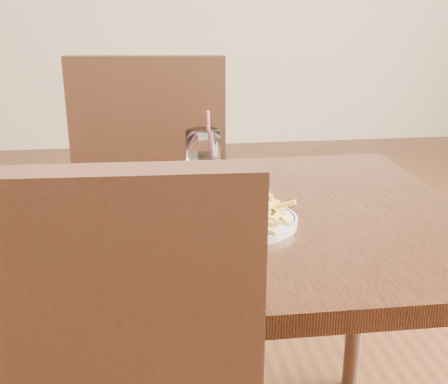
{
  "coord_description": "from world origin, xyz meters",
  "views": [
    {
      "loc": [
        -0.03,
        -1.07,
        1.17
      ],
      "look_at": [
        0.09,
        -0.07,
        0.82
      ],
      "focal_mm": 45.0,
      "sensor_mm": 36.0,
      "label": 1
    }
  ],
  "objects": [
    {
      "name": "table",
      "position": [
        0.0,
        0.0,
        0.67
      ],
      "size": [
        1.2,
        0.8,
        0.75
      ],
      "color": "black",
      "rests_on": "ground"
    },
    {
      "name": "cutlery",
      "position": [
        -0.26,
        -0.04,
        0.76
      ],
      "size": [
        0.16,
        0.12,
        0.01
      ],
      "color": "silver",
      "rests_on": "napkin"
    },
    {
      "name": "water_glass",
      "position": [
        0.08,
        0.19,
        0.81
      ],
      "size": [
        0.08,
        0.08,
        0.18
      ],
      "color": "white",
      "rests_on": "table"
    },
    {
      "name": "loaded_fries",
      "position": [
        0.09,
        -0.07,
        0.81
      ],
      "size": [
        0.24,
        0.2,
        0.07
      ],
      "color": "gold",
      "rests_on": "fries_plate"
    },
    {
      "name": "napkin",
      "position": [
        -0.26,
        -0.05,
        0.75
      ],
      "size": [
        0.21,
        0.17,
        0.01
      ],
      "primitive_type": "cube",
      "rotation": [
        0.0,
        0.0,
        0.25
      ],
      "color": "silver",
      "rests_on": "table"
    },
    {
      "name": "fries_plate",
      "position": [
        0.09,
        -0.07,
        0.76
      ],
      "size": [
        0.3,
        0.26,
        0.02
      ],
      "color": "silver",
      "rests_on": "table"
    },
    {
      "name": "chair_far",
      "position": [
        -0.04,
        0.71,
        0.57
      ],
      "size": [
        0.52,
        0.52,
        1.01
      ],
      "color": "#321B10",
      "rests_on": "ground"
    }
  ]
}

